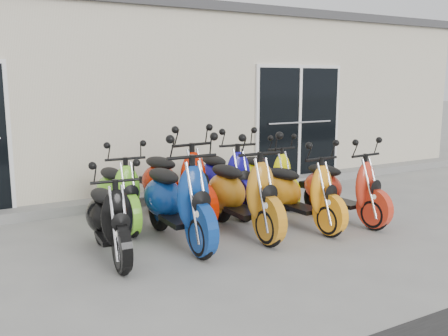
{
  "coord_description": "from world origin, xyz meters",
  "views": [
    {
      "loc": [
        -3.58,
        -5.62,
        2.02
      ],
      "look_at": [
        0.0,
        0.6,
        0.75
      ],
      "focal_mm": 40.0,
      "sensor_mm": 36.0,
      "label": 1
    }
  ],
  "objects": [
    {
      "name": "scooter_back_green",
      "position": [
        -1.49,
        0.95,
        0.62
      ],
      "size": [
        0.68,
        1.71,
        1.25
      ],
      "primitive_type": null,
      "rotation": [
        0.0,
        0.0,
        -0.04
      ],
      "color": "#76D929",
      "rests_on": "ground"
    },
    {
      "name": "scooter_back_yellow",
      "position": [
        1.05,
        1.0,
        0.59
      ],
      "size": [
        0.61,
        1.62,
        1.19
      ],
      "primitive_type": null,
      "rotation": [
        0.0,
        0.0,
        0.01
      ],
      "color": "#F3F403",
      "rests_on": "ground"
    },
    {
      "name": "scooter_front_orange_a",
      "position": [
        -0.17,
        -0.17,
        0.7
      ],
      "size": [
        0.73,
        1.9,
        1.39
      ],
      "primitive_type": null,
      "rotation": [
        0.0,
        0.0,
        -0.02
      ],
      "color": "orange",
      "rests_on": "ground"
    },
    {
      "name": "scooter_front_blue",
      "position": [
        -1.09,
        -0.13,
        0.72
      ],
      "size": [
        0.72,
        1.94,
        1.43
      ],
      "primitive_type": null,
      "rotation": [
        0.0,
        0.0,
        -0.01
      ],
      "color": "navy",
      "rests_on": "ground"
    },
    {
      "name": "scooter_front_red",
      "position": [
        1.4,
        -0.39,
        0.63
      ],
      "size": [
        0.76,
        1.74,
        1.25
      ],
      "primitive_type": null,
      "rotation": [
        0.0,
        0.0,
        0.09
      ],
      "color": "red",
      "rests_on": "ground"
    },
    {
      "name": "scooter_front_black",
      "position": [
        -1.98,
        -0.24,
        0.6
      ],
      "size": [
        0.72,
        1.67,
        1.2
      ],
      "primitive_type": null,
      "rotation": [
        0.0,
        0.0,
        -0.08
      ],
      "color": "black",
      "rests_on": "ground"
    },
    {
      "name": "roof_cap",
      "position": [
        0.0,
        5.2,
        3.28
      ],
      "size": [
        14.2,
        6.2,
        0.16
      ],
      "primitive_type": "cube",
      "color": "#3F3F42",
      "rests_on": "building"
    },
    {
      "name": "scooter_back_blue",
      "position": [
        0.18,
        0.89,
        0.68
      ],
      "size": [
        0.77,
        1.87,
        1.35
      ],
      "primitive_type": null,
      "rotation": [
        0.0,
        0.0,
        -0.06
      ],
      "color": "#130C89",
      "rests_on": "ground"
    },
    {
      "name": "scooter_back_red",
      "position": [
        -0.68,
        0.83,
        0.72
      ],
      "size": [
        0.95,
        2.01,
        1.43
      ],
      "primitive_type": null,
      "rotation": [
        0.0,
        0.0,
        0.13
      ],
      "color": "#BA1901",
      "rests_on": "ground"
    },
    {
      "name": "scooter_front_orange_b",
      "position": [
        0.68,
        -0.32,
        0.63
      ],
      "size": [
        0.72,
        1.73,
        1.25
      ],
      "primitive_type": null,
      "rotation": [
        0.0,
        0.0,
        0.06
      ],
      "color": "orange",
      "rests_on": "ground"
    },
    {
      "name": "building",
      "position": [
        0.0,
        5.2,
        1.6
      ],
      "size": [
        14.0,
        6.0,
        3.2
      ],
      "primitive_type": "cube",
      "color": "beige",
      "rests_on": "ground"
    },
    {
      "name": "ground",
      "position": [
        0.0,
        0.0,
        0.0
      ],
      "size": [
        80.0,
        80.0,
        0.0
      ],
      "primitive_type": "plane",
      "color": "gray",
      "rests_on": "ground"
    },
    {
      "name": "door_right",
      "position": [
        2.6,
        2.17,
        1.26
      ],
      "size": [
        2.02,
        0.08,
        2.22
      ],
      "primitive_type": "cube",
      "color": "black",
      "rests_on": "front_step"
    },
    {
      "name": "front_step",
      "position": [
        0.0,
        2.02,
        0.07
      ],
      "size": [
        14.0,
        0.4,
        0.15
      ],
      "primitive_type": "cube",
      "color": "gray",
      "rests_on": "ground"
    }
  ]
}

